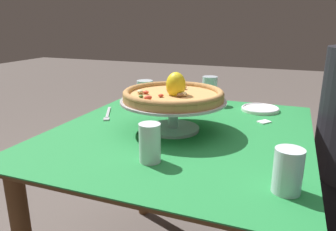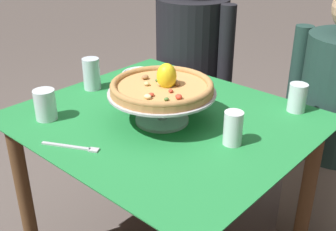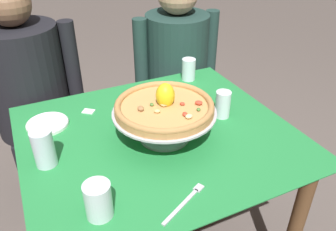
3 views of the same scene
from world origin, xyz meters
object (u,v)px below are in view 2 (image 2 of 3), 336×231
at_px(water_glass_side_right, 233,130).
at_px(dinner_fork, 73,147).
at_px(sugar_packet, 173,82).
at_px(pizza, 162,86).
at_px(water_glass_back_right, 297,100).
at_px(water_glass_side_left, 92,75).
at_px(diner_left, 192,73).
at_px(water_glass_front_left, 46,107).
at_px(side_plate, 140,74).
at_px(pizza_stand, 162,101).

bearing_deg(water_glass_side_right, dinner_fork, -134.91).
bearing_deg(dinner_fork, water_glass_side_right, 45.09).
xyz_separation_m(water_glass_side_right, sugar_packet, (-0.51, 0.28, -0.05)).
relative_size(pizza, water_glass_back_right, 3.33).
height_order(water_glass_side_left, diner_left, diner_left).
bearing_deg(water_glass_back_right, water_glass_side_left, -153.41).
distance_m(water_glass_front_left, water_glass_back_right, 0.95).
distance_m(side_plate, diner_left, 0.45).
height_order(water_glass_side_right, diner_left, diner_left).
height_order(water_glass_side_right, side_plate, water_glass_side_right).
bearing_deg(diner_left, dinner_fork, -71.63).
xyz_separation_m(water_glass_side_right, water_glass_back_right, (0.04, 0.38, -0.00)).
xyz_separation_m(water_glass_front_left, water_glass_back_right, (0.66, 0.69, -0.00)).
bearing_deg(pizza_stand, water_glass_front_left, -140.72).
distance_m(water_glass_side_right, dinner_fork, 0.53).
height_order(water_glass_side_left, sugar_packet, water_glass_side_left).
relative_size(water_glass_front_left, sugar_packet, 2.29).
relative_size(water_glass_front_left, dinner_fork, 0.61).
distance_m(pizza, sugar_packet, 0.41).
distance_m(dinner_fork, diner_left, 1.12).
distance_m(water_glass_side_left, sugar_packet, 0.36).
height_order(sugar_packet, diner_left, diner_left).
xyz_separation_m(side_plate, diner_left, (-0.03, 0.44, -0.12)).
distance_m(water_glass_side_left, water_glass_front_left, 0.32).
xyz_separation_m(water_glass_side_right, diner_left, (-0.72, 0.68, -0.16)).
bearing_deg(sugar_packet, dinner_fork, -78.04).
relative_size(water_glass_front_left, water_glass_back_right, 1.03).
relative_size(pizza_stand, water_glass_front_left, 3.41).
height_order(pizza_stand, diner_left, diner_left).
distance_m(pizza, water_glass_side_left, 0.45).
distance_m(water_glass_side_left, dinner_fork, 0.51).
relative_size(water_glass_side_right, dinner_fork, 0.62).
bearing_deg(water_glass_front_left, sugar_packet, 79.22).
bearing_deg(water_glass_side_right, water_glass_side_left, -179.59).
relative_size(water_glass_back_right, side_plate, 0.66).
relative_size(pizza_stand, water_glass_side_left, 2.87).
distance_m(pizza_stand, sugar_packet, 0.39).
bearing_deg(diner_left, side_plate, -85.57).
height_order(water_glass_front_left, dinner_fork, water_glass_front_left).
bearing_deg(pizza, dinner_fork, -104.19).
height_order(water_glass_side_right, sugar_packet, water_glass_side_right).
bearing_deg(pizza_stand, water_glass_side_right, 6.82).
bearing_deg(sugar_packet, water_glass_back_right, 10.34).
bearing_deg(water_glass_back_right, sugar_packet, -169.66).
bearing_deg(diner_left, water_glass_front_left, -84.20).
height_order(pizza, water_glass_back_right, pizza).
distance_m(water_glass_back_right, side_plate, 0.74).
bearing_deg(pizza, water_glass_side_left, 176.32).
relative_size(side_plate, diner_left, 0.14).
xyz_separation_m(side_plate, sugar_packet, (0.18, 0.03, -0.01)).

